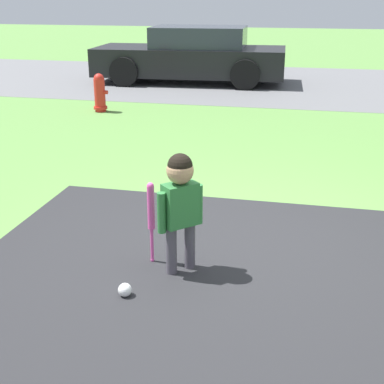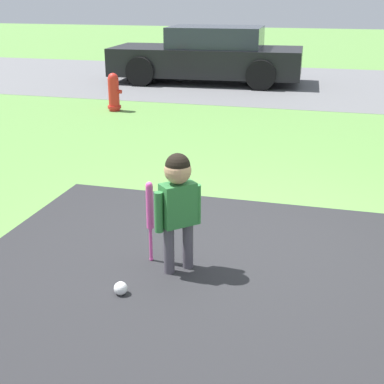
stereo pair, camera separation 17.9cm
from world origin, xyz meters
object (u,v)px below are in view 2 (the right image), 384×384
object	(u,v)px
child	(178,197)
sports_ball	(121,288)
baseball_bat	(150,210)
fire_hydrant	(114,92)
parked_car	(208,56)

from	to	relation	value
child	sports_ball	size ratio (longest dim) A/B	9.58
child	sports_ball	world-z (taller)	child
child	baseball_bat	world-z (taller)	child
sports_ball	child	bearing A→B (deg)	56.80
child	baseball_bat	size ratio (longest dim) A/B	1.40
fire_hydrant	parked_car	bearing A→B (deg)	76.26
fire_hydrant	parked_car	distance (m)	3.77
child	parked_car	size ratio (longest dim) A/B	0.21
sports_ball	parked_car	world-z (taller)	parked_car
fire_hydrant	child	bearing A→B (deg)	-62.50
child	baseball_bat	xyz separation A→B (m)	(-0.26, 0.09, -0.18)
baseball_bat	parked_car	distance (m)	9.16
baseball_bat	fire_hydrant	distance (m)	5.95
sports_ball	fire_hydrant	xyz separation A→B (m)	(-2.54, 5.90, 0.29)
sports_ball	parked_car	size ratio (longest dim) A/B	0.02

